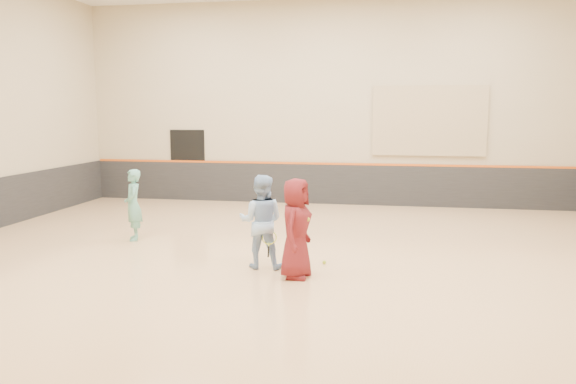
% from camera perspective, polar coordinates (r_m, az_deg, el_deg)
% --- Properties ---
extents(room, '(15.04, 12.04, 6.22)m').
position_cam_1_polar(room, '(10.98, 1.24, -2.07)').
color(room, tan).
rests_on(room, ground).
extents(wainscot_back, '(14.90, 0.04, 1.20)m').
position_cam_1_polar(wainscot_back, '(16.87, 4.39, 0.79)').
color(wainscot_back, '#232326').
rests_on(wainscot_back, floor).
extents(accent_stripe, '(14.90, 0.03, 0.06)m').
position_cam_1_polar(accent_stripe, '(16.79, 4.41, 2.88)').
color(accent_stripe, '#D85914').
rests_on(accent_stripe, wall_back).
extents(acoustic_panel, '(3.20, 0.08, 2.00)m').
position_cam_1_polar(acoustic_panel, '(16.67, 14.15, 7.03)').
color(acoustic_panel, tan).
rests_on(acoustic_panel, wall_back).
extents(doorway, '(1.10, 0.05, 2.20)m').
position_cam_1_polar(doorway, '(17.84, -10.13, 2.71)').
color(doorway, black).
rests_on(doorway, floor).
extents(girl, '(0.58, 0.67, 1.54)m').
position_cam_1_polar(girl, '(12.56, -15.45, -1.27)').
color(girl, '#66B1A1').
rests_on(girl, floor).
extents(instructor, '(0.84, 0.67, 1.67)m').
position_cam_1_polar(instructor, '(9.98, -2.74, -3.01)').
color(instructor, '#9AC1EF').
rests_on(instructor, floor).
extents(young_man, '(0.65, 0.89, 1.68)m').
position_cam_1_polar(young_man, '(9.36, 0.82, -3.71)').
color(young_man, maroon).
rests_on(young_man, floor).
extents(held_racket, '(0.36, 0.36, 0.51)m').
position_cam_1_polar(held_racket, '(9.83, -1.92, -4.65)').
color(held_racket, '#CEE432').
rests_on(held_racket, instructor).
extents(spare_racket, '(0.67, 0.67, 0.13)m').
position_cam_1_polar(spare_racket, '(12.89, 1.00, -3.93)').
color(spare_racket, '#B5D82F').
rests_on(spare_racket, floor).
extents(ball_under_racket, '(0.07, 0.07, 0.07)m').
position_cam_1_polar(ball_under_racket, '(10.37, 3.70, -7.13)').
color(ball_under_racket, '#B2D130').
rests_on(ball_under_racket, floor).
extents(ball_in_hand, '(0.07, 0.07, 0.07)m').
position_cam_1_polar(ball_in_hand, '(9.21, 2.04, -2.79)').
color(ball_in_hand, gold).
rests_on(ball_in_hand, young_man).
extents(ball_beside_spare, '(0.07, 0.07, 0.07)m').
position_cam_1_polar(ball_beside_spare, '(13.78, 1.73, -3.26)').
color(ball_beside_spare, '#D9EC36').
rests_on(ball_beside_spare, floor).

